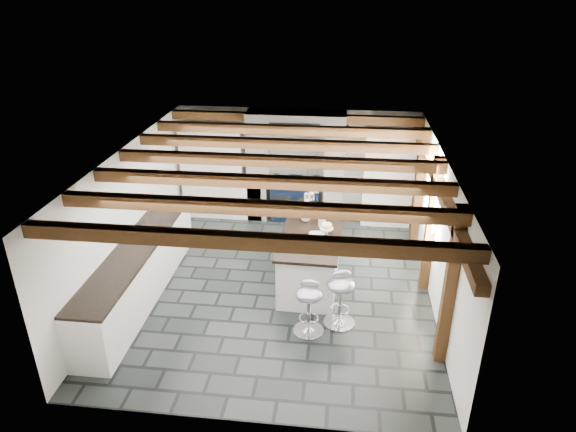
# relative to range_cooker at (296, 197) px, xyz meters

# --- Properties ---
(ground) EXTENTS (6.00, 6.00, 0.00)m
(ground) POSITION_rel_range_cooker_xyz_m (0.00, -2.68, -0.47)
(ground) COLOR black
(ground) RESTS_ON ground
(room_shell) EXTENTS (6.00, 6.03, 6.00)m
(room_shell) POSITION_rel_range_cooker_xyz_m (-0.61, -1.26, 0.60)
(room_shell) COLOR white
(room_shell) RESTS_ON ground
(range_cooker) EXTENTS (1.00, 0.63, 0.99)m
(range_cooker) POSITION_rel_range_cooker_xyz_m (0.00, 0.00, 0.00)
(range_cooker) COLOR black
(range_cooker) RESTS_ON ground
(kitchen_island) EXTENTS (1.02, 1.89, 1.23)m
(kitchen_island) POSITION_rel_range_cooker_xyz_m (0.51, -2.56, 0.01)
(kitchen_island) COLOR white
(kitchen_island) RESTS_ON ground
(bar_stool_near) EXTENTS (0.54, 0.54, 0.88)m
(bar_stool_near) POSITION_rel_range_cooker_xyz_m (1.03, -3.65, 0.08)
(bar_stool_near) COLOR silver
(bar_stool_near) RESTS_ON ground
(bar_stool_far) EXTENTS (0.45, 0.45, 0.84)m
(bar_stool_far) POSITION_rel_range_cooker_xyz_m (0.59, -3.90, 0.06)
(bar_stool_far) COLOR silver
(bar_stool_far) RESTS_ON ground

